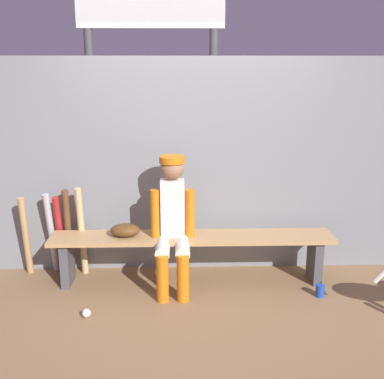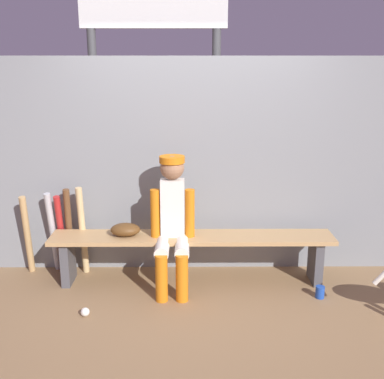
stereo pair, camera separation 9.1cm
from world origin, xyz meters
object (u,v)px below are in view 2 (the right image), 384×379
baseball (85,312)px  cup_on_ground (320,292)px  baseball_glove (125,230)px  dugout_bench (192,245)px  bat_aluminum_silver (53,232)px  bat_wood_tan (27,235)px  player_seated (172,219)px  bat_wood_natural (83,231)px  scoreboard (160,38)px  bat_aluminum_red (61,233)px  bat_wood_dark (69,231)px  cup_on_bench (163,230)px

baseball → cup_on_ground: (2.05, 0.31, 0.02)m
baseball_glove → dugout_bench: bearing=0.0°
bat_aluminum_silver → bat_wood_tan: bearing=-166.9°
player_seated → bat_wood_tan: 1.49m
dugout_bench → bat_wood_natural: 1.09m
bat_wood_tan → cup_on_ground: 2.84m
baseball → dugout_bench: bearing=35.7°
bat_wood_tan → bat_wood_natural: bearing=1.0°
scoreboard → bat_aluminum_silver: bearing=-131.2°
scoreboard → bat_aluminum_red: bearing=-129.2°
dugout_bench → bat_wood_dark: bat_wood_dark is taller
dugout_bench → bat_wood_dark: 1.24m
bat_wood_dark → scoreboard: bearing=53.8°
cup_on_ground → bat_aluminum_silver: bearing=167.3°
baseball_glove → baseball: size_ratio=3.78×
dugout_bench → bat_aluminum_silver: 1.40m
cup_on_ground → cup_on_bench: cup_on_bench is taller
baseball_glove → bat_wood_tan: bearing=169.7°
baseball → cup_on_bench: 1.02m
dugout_bench → bat_wood_dark: size_ratio=3.06×
cup_on_bench → bat_wood_natural: bearing=166.7°
bat_wood_natural → scoreboard: scoreboard is taller
bat_wood_tan → baseball: bearing=-48.8°
baseball_glove → cup_on_bench: 0.35m
baseball_glove → bat_wood_natural: bearing=157.1°
bat_wood_dark → bat_aluminum_silver: bat_wood_dark is taller
baseball → cup_on_bench: size_ratio=0.67×
cup_on_bench → bat_aluminum_red: bearing=166.5°
baseball_glove → bat_wood_dark: bearing=158.6°
player_seated → cup_on_bench: (-0.09, 0.11, -0.14)m
dugout_bench → bat_wood_natural: size_ratio=2.97×
player_seated → cup_on_ground: (1.33, -0.23, -0.62)m
bat_aluminum_red → scoreboard: bearing=50.8°
player_seated → bat_wood_dark: bearing=161.8°
bat_wood_natural → player_seated: bearing=-18.4°
bat_wood_natural → bat_wood_dark: (-0.14, 0.04, -0.01)m
cup_on_bench → player_seated: bearing=-49.6°
player_seated → cup_on_ground: size_ratio=11.25×
bat_aluminum_red → player_seated: bearing=-17.6°
baseball_glove → bat_aluminum_silver: bat_aluminum_silver is taller
bat_wood_dark → scoreboard: scoreboard is taller
dugout_bench → bat_wood_tan: bearing=173.7°
bat_wood_tan → baseball_glove: bearing=-10.3°
bat_wood_dark → baseball: size_ratio=11.79×
bat_aluminum_red → cup_on_ground: size_ratio=7.45×
player_seated → bat_aluminum_silver: size_ratio=1.47×
cup_on_ground → bat_aluminum_red: bearing=166.6°
bat_wood_natural → scoreboard: 2.34m
bat_aluminum_silver → baseball: bat_aluminum_silver is taller
dugout_bench → cup_on_bench: size_ratio=24.29×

